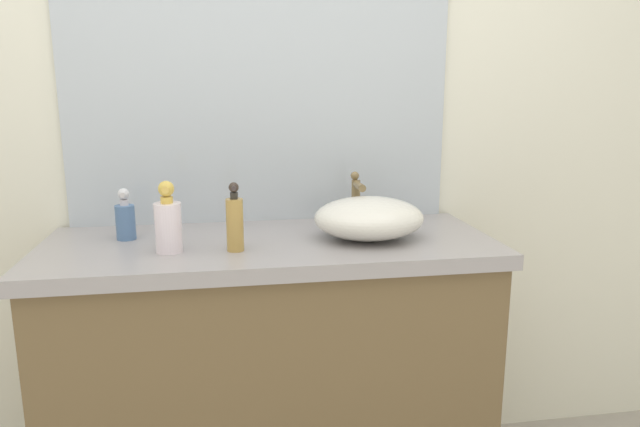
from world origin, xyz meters
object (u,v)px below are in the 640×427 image
Objects in this scene: sink_basin at (369,218)px; perfume_bottle at (125,219)px; soap_dispenser at (235,222)px; lotion_bottle at (168,223)px.

perfume_bottle reaches higher than sink_basin.
sink_basin is 0.40m from soap_dispenser.
sink_basin is 2.13× the size of perfume_bottle.
sink_basin is at bearing -8.50° from perfume_bottle.
soap_dispenser is (-0.40, -0.07, 0.02)m from sink_basin.
lotion_bottle is at bearing 174.05° from soap_dispenser.
perfume_bottle is at bearing 130.88° from lotion_bottle.
lotion_bottle is 0.21m from perfume_bottle.
soap_dispenser is at bearing -169.86° from sink_basin.
sink_basin is 0.58m from lotion_bottle.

